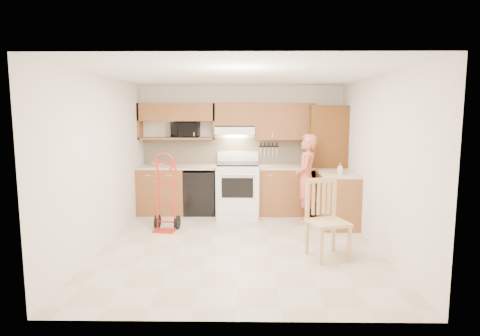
{
  "coord_description": "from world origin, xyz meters",
  "views": [
    {
      "loc": [
        0.09,
        -5.88,
        1.97
      ],
      "look_at": [
        0.0,
        0.5,
        1.1
      ],
      "focal_mm": 30.46,
      "sensor_mm": 36.0,
      "label": 1
    }
  ],
  "objects_px": {
    "microwave": "(186,130)",
    "person": "(306,179)",
    "range": "(238,185)",
    "hand_truck": "(165,196)",
    "dining_chair": "(328,220)"
  },
  "relations": [
    {
      "from": "range",
      "to": "person",
      "type": "relative_size",
      "value": 0.75
    },
    {
      "from": "microwave",
      "to": "range",
      "type": "relative_size",
      "value": 0.44
    },
    {
      "from": "hand_truck",
      "to": "microwave",
      "type": "bearing_deg",
      "value": 89.32
    },
    {
      "from": "hand_truck",
      "to": "dining_chair",
      "type": "distance_m",
      "value": 2.78
    },
    {
      "from": "microwave",
      "to": "person",
      "type": "distance_m",
      "value": 2.53
    },
    {
      "from": "microwave",
      "to": "dining_chair",
      "type": "distance_m",
      "value": 3.64
    },
    {
      "from": "person",
      "to": "dining_chair",
      "type": "relative_size",
      "value": 1.49
    },
    {
      "from": "microwave",
      "to": "range",
      "type": "xyz_separation_m",
      "value": [
        1.02,
        -0.27,
        -1.04
      ]
    },
    {
      "from": "microwave",
      "to": "hand_truck",
      "type": "height_order",
      "value": "microwave"
    },
    {
      "from": "microwave",
      "to": "person",
      "type": "xyz_separation_m",
      "value": [
        2.26,
        -0.78,
        -0.84
      ]
    },
    {
      "from": "range",
      "to": "hand_truck",
      "type": "relative_size",
      "value": 1.01
    },
    {
      "from": "microwave",
      "to": "hand_truck",
      "type": "bearing_deg",
      "value": -95.71
    },
    {
      "from": "range",
      "to": "dining_chair",
      "type": "bearing_deg",
      "value": -61.36
    },
    {
      "from": "microwave",
      "to": "dining_chair",
      "type": "bearing_deg",
      "value": -46.82
    },
    {
      "from": "range",
      "to": "person",
      "type": "distance_m",
      "value": 1.35
    }
  ]
}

